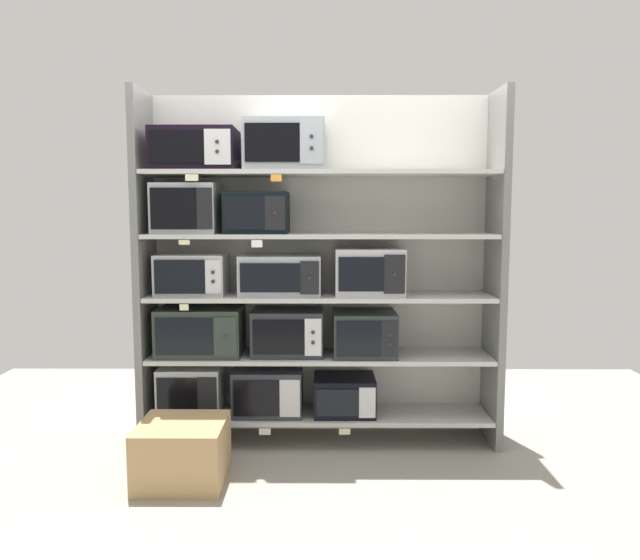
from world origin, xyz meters
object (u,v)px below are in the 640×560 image
object	(u,v)px
microwave_1	(268,391)
microwave_5	(364,333)
microwave_7	(281,275)
microwave_10	(257,213)
microwave_11	(196,150)
microwave_4	(288,332)
microwave_9	(187,209)
shipping_carton	(182,452)
microwave_0	(192,389)
microwave_3	(201,331)
microwave_8	(369,271)
microwave_2	(344,395)
microwave_6	(192,274)
microwave_12	(285,146)

from	to	relation	value
microwave_1	microwave_5	distance (m)	0.79
microwave_7	microwave_10	distance (m)	0.45
microwave_11	microwave_4	bearing A→B (deg)	-0.01
microwave_5	microwave_9	size ratio (longest dim) A/B	1.01
microwave_10	shipping_carton	xyz separation A→B (m)	(-0.39, -0.67, -1.43)
microwave_0	microwave_9	size ratio (longest dim) A/B	1.01
microwave_5	microwave_9	bearing A→B (deg)	180.00
microwave_3	microwave_8	world-z (taller)	microwave_8
microwave_5	microwave_11	world-z (taller)	microwave_11
microwave_0	microwave_5	size ratio (longest dim) A/B	1.00
microwave_5	microwave_11	distance (m)	1.70
microwave_2	microwave_9	size ratio (longest dim) A/B	1.00
microwave_6	microwave_8	world-z (taller)	microwave_8
shipping_carton	microwave_4	bearing A→B (deg)	48.13
microwave_4	microwave_3	bearing A→B (deg)	180.00
microwave_3	microwave_8	size ratio (longest dim) A/B	1.24
microwave_8	microwave_1	bearing A→B (deg)	-179.98
microwave_9	microwave_11	size ratio (longest dim) A/B	0.77
microwave_1	microwave_8	xyz separation A→B (m)	(0.70, 0.00, 0.84)
microwave_11	microwave_6	bearing A→B (deg)	-179.47
shipping_carton	microwave_0	bearing A→B (deg)	96.82
microwave_0	microwave_8	size ratio (longest dim) A/B	0.92
microwave_4	microwave_7	distance (m)	0.40
shipping_carton	microwave_3	bearing A→B (deg)	90.59
microwave_0	microwave_12	xyz separation A→B (m)	(0.67, 0.00, 1.68)
microwave_11	microwave_5	bearing A→B (deg)	-0.02
microwave_6	shipping_carton	xyz separation A→B (m)	(0.06, -0.67, -1.00)
microwave_1	microwave_3	size ratio (longest dim) A/B	0.83
microwave_0	microwave_12	distance (m)	1.81
microwave_10	microwave_11	size ratio (longest dim) A/B	0.76
microwave_3	microwave_5	size ratio (longest dim) A/B	1.34
microwave_5	shipping_carton	distance (m)	1.44
microwave_3	microwave_8	xyz separation A→B (m)	(1.17, 0.00, 0.42)
microwave_5	microwave_8	xyz separation A→B (m)	(0.03, 0.00, 0.43)
microwave_10	microwave_0	bearing A→B (deg)	180.00
microwave_4	microwave_6	distance (m)	0.77
microwave_3	microwave_8	bearing A→B (deg)	0.01
microwave_3	microwave_6	size ratio (longest dim) A/B	1.22
shipping_carton	microwave_11	bearing A→B (deg)	91.44
microwave_2	microwave_11	distance (m)	1.97
microwave_2	microwave_12	distance (m)	1.77
microwave_6	shipping_carton	world-z (taller)	microwave_6
microwave_3	microwave_9	bearing A→B (deg)	-179.85
shipping_carton	microwave_9	bearing A→B (deg)	96.97
microwave_5	microwave_8	bearing A→B (deg)	0.89
microwave_6	microwave_10	xyz separation A→B (m)	(0.45, 0.00, 0.42)
microwave_1	microwave_9	xyz separation A→B (m)	(-0.54, -0.00, 1.27)
microwave_8	microwave_10	distance (m)	0.86
microwave_1	microwave_4	size ratio (longest dim) A/B	0.98
microwave_5	microwave_6	size ratio (longest dim) A/B	0.91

